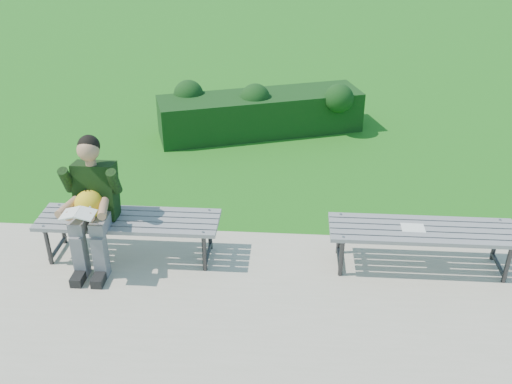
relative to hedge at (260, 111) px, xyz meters
The scene contains 7 objects.
ground 2.94m from the hedge, 83.88° to the right, with size 80.00×80.00×0.00m.
walkway 4.67m from the hedge, 86.17° to the right, with size 30.00×3.50×0.02m.
hedge is the anchor object (origin of this frame).
bench_left 3.60m from the hedge, 107.67° to the right, with size 1.80×0.50×0.46m.
bench_right 3.86m from the hedge, 62.36° to the right, with size 1.80×0.50×0.46m.
seated_boy 3.82m from the hedge, 111.53° to the right, with size 0.56×0.76×1.31m.
paper_sheet 3.82m from the hedge, 63.69° to the right, with size 0.22×0.16×0.01m.
Camera 1 is at (0.20, -5.26, 3.40)m, focal length 40.00 mm.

